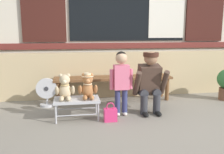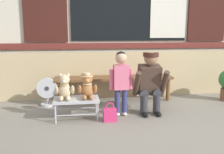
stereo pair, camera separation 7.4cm
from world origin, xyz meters
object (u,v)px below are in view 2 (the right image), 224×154
at_px(child_standing, 121,76).
at_px(handbag_on_ground, 110,115).
at_px(wooden_bench_long, 114,80).
at_px(teddy_bear_plain, 65,88).
at_px(teddy_bear_with_hat, 87,86).
at_px(adult_crouching, 150,82).
at_px(small_display_bench, 76,101).
at_px(floor_fan, 47,92).

relative_size(child_standing, handbag_on_ground, 3.52).
xyz_separation_m(wooden_bench_long, handbag_on_ground, (-0.22, -1.03, -0.28)).
relative_size(wooden_bench_long, teddy_bear_plain, 5.78).
height_order(teddy_bear_with_hat, adult_crouching, adult_crouching).
bearing_deg(small_display_bench, handbag_on_ground, -20.89).
height_order(teddy_bear_plain, handbag_on_ground, teddy_bear_plain).
xyz_separation_m(adult_crouching, floor_fan, (-1.59, 0.59, -0.24)).
xyz_separation_m(child_standing, adult_crouching, (0.46, 0.05, -0.11)).
bearing_deg(teddy_bear_plain, teddy_bear_with_hat, 0.13).
xyz_separation_m(teddy_bear_plain, handbag_on_ground, (0.62, -0.18, -0.37)).
height_order(adult_crouching, handbag_on_ground, adult_crouching).
relative_size(teddy_bear_with_hat, handbag_on_ground, 1.34).
height_order(wooden_bench_long, child_standing, child_standing).
distance_m(small_display_bench, teddy_bear_plain, 0.25).
xyz_separation_m(handbag_on_ground, floor_fan, (-0.94, 0.87, 0.14)).
bearing_deg(child_standing, floor_fan, 150.62).
bearing_deg(adult_crouching, wooden_bench_long, 120.11).
distance_m(teddy_bear_plain, handbag_on_ground, 0.74).
bearing_deg(teddy_bear_with_hat, teddy_bear_plain, -179.87).
bearing_deg(child_standing, adult_crouching, 6.13).
bearing_deg(teddy_bear_plain, child_standing, 3.85).
relative_size(child_standing, adult_crouching, 1.01).
xyz_separation_m(teddy_bear_plain, child_standing, (0.82, 0.05, 0.13)).
bearing_deg(floor_fan, small_display_bench, -55.45).
distance_m(teddy_bear_with_hat, handbag_on_ground, 0.51).
bearing_deg(handbag_on_ground, teddy_bear_plain, 164.10).
bearing_deg(teddy_bear_plain, adult_crouching, 4.67).
bearing_deg(handbag_on_ground, wooden_bench_long, 77.91).
xyz_separation_m(teddy_bear_plain, adult_crouching, (1.27, 0.10, 0.02)).
bearing_deg(small_display_bench, wooden_bench_long, 51.63).
relative_size(wooden_bench_long, adult_crouching, 2.21).
height_order(handbag_on_ground, floor_fan, floor_fan).
bearing_deg(teddy_bear_with_hat, child_standing, 6.23).
distance_m(teddy_bear_plain, adult_crouching, 1.28).
bearing_deg(floor_fan, teddy_bear_with_hat, -47.35).
relative_size(teddy_bear_plain, adult_crouching, 0.38).
bearing_deg(adult_crouching, teddy_bear_with_hat, -173.82).
bearing_deg(floor_fan, teddy_bear_plain, -65.32).
relative_size(handbag_on_ground, floor_fan, 0.57).
bearing_deg(floor_fan, handbag_on_ground, -42.92).
bearing_deg(handbag_on_ground, floor_fan, 137.08).
relative_size(wooden_bench_long, floor_fan, 4.37).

